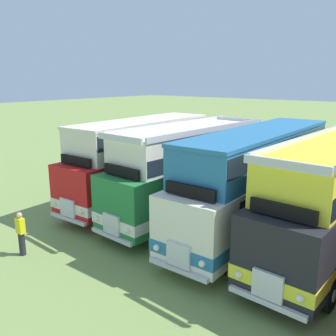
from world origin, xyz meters
name	(u,v)px	position (x,y,z in m)	size (l,w,h in m)	color
bus_first_in_row	(141,158)	(-13.06, 0.10, 2.47)	(2.91, 9.88, 4.49)	red
bus_second_in_row	(191,169)	(-9.79, 0.05, 2.35)	(2.93, 9.92, 4.52)	#237538
bus_third_in_row	(258,176)	(-6.53, 0.48, 2.48)	(2.77, 11.52, 4.49)	silver
marshal_person	(21,233)	(-12.40, -7.35, 0.89)	(0.36, 0.24, 1.73)	#23232D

